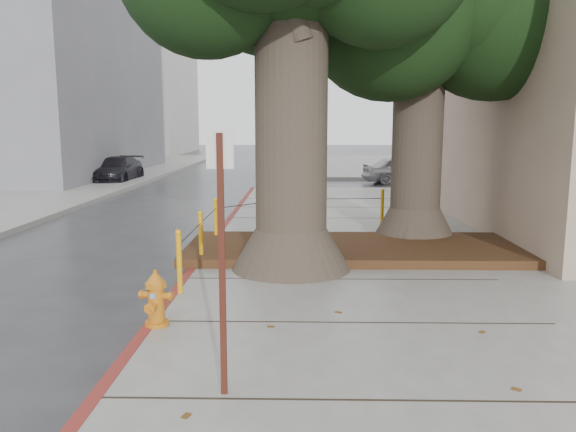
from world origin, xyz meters
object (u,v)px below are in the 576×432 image
car_silver (403,170)px  car_red (534,169)px  fire_hydrant (156,299)px  car_dark (117,170)px  signpost (222,249)px

car_silver → car_red: 6.42m
fire_hydrant → car_dark: car_dark is taller
signpost → fire_hydrant: bearing=118.2°
fire_hydrant → car_silver: (6.39, 18.66, 0.13)m
signpost → car_silver: size_ratio=0.66×
signpost → car_red: 24.57m
car_silver → car_red: (6.30, 1.23, -0.02)m
fire_hydrant → signpost: signpost is taller
car_dark → car_red: bearing=3.3°
signpost → car_silver: (5.33, 20.39, -0.88)m
signpost → car_dark: (-7.69, 20.73, -0.92)m
fire_hydrant → signpost: size_ratio=0.29×
car_silver → car_dark: 13.02m
signpost → car_silver: bearing=72.1°
signpost → car_red: bearing=58.5°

